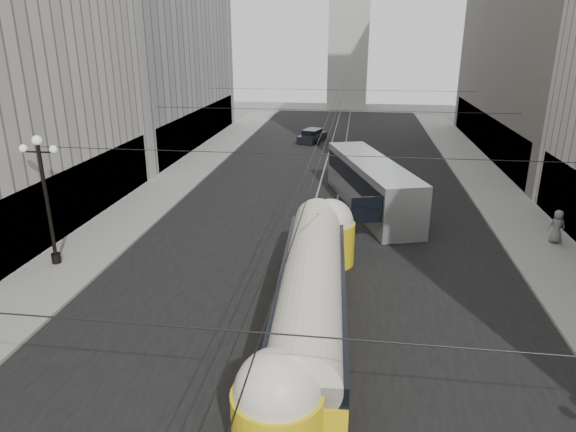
% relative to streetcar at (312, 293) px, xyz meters
% --- Properties ---
extents(road, '(20.00, 85.00, 0.02)m').
position_rel_streetcar_xyz_m(road, '(-0.50, 18.78, -1.65)').
color(road, black).
rests_on(road, ground).
extents(sidewalk_left, '(4.00, 72.00, 0.15)m').
position_rel_streetcar_xyz_m(sidewalk_left, '(-12.50, 22.28, -1.58)').
color(sidewalk_left, gray).
rests_on(sidewalk_left, ground).
extents(sidewalk_right, '(4.00, 72.00, 0.15)m').
position_rel_streetcar_xyz_m(sidewalk_right, '(11.50, 22.28, -1.58)').
color(sidewalk_right, gray).
rests_on(sidewalk_right, ground).
extents(rail_left, '(0.12, 85.00, 0.04)m').
position_rel_streetcar_xyz_m(rail_left, '(-1.25, 18.78, -1.65)').
color(rail_left, gray).
rests_on(rail_left, ground).
extents(rail_right, '(0.12, 85.00, 0.04)m').
position_rel_streetcar_xyz_m(rail_right, '(0.25, 18.78, -1.65)').
color(rail_right, gray).
rests_on(rail_right, ground).
extents(distant_tower, '(6.00, 6.00, 31.36)m').
position_rel_streetcar_xyz_m(distant_tower, '(-0.50, 66.28, 13.32)').
color(distant_tower, '#B2AFA8').
rests_on(distant_tower, ground).
extents(lamppost_left_mid, '(1.86, 0.44, 6.37)m').
position_rel_streetcar_xyz_m(lamppost_left_mid, '(-13.10, 4.28, 2.09)').
color(lamppost_left_mid, black).
rests_on(lamppost_left_mid, sidewalk_left).
extents(catenary, '(25.00, 72.00, 0.23)m').
position_rel_streetcar_xyz_m(catenary, '(-0.38, 17.77, 4.23)').
color(catenary, black).
rests_on(catenary, ground).
extents(streetcar, '(3.08, 15.47, 3.38)m').
position_rel_streetcar_xyz_m(streetcar, '(0.00, 0.00, 0.00)').
color(streetcar, yellow).
rests_on(streetcar, ground).
extents(city_bus, '(6.22, 13.09, 3.21)m').
position_rel_streetcar_xyz_m(city_bus, '(2.45, 15.45, 0.11)').
color(city_bus, '#B3B7B9').
rests_on(city_bus, ground).
extents(sedan_white_far, '(2.40, 4.72, 1.43)m').
position_rel_streetcar_xyz_m(sedan_white_far, '(1.15, 29.39, -1.00)').
color(sedan_white_far, silver).
rests_on(sedan_white_far, ground).
extents(sedan_dark_far, '(2.98, 4.64, 1.36)m').
position_rel_streetcar_xyz_m(sedan_dark_far, '(-3.36, 37.43, -1.03)').
color(sedan_dark_far, black).
rests_on(sedan_dark_far, ground).
extents(pedestrian_sidewalk_right, '(0.94, 0.62, 1.84)m').
position_rel_streetcar_xyz_m(pedestrian_sidewalk_right, '(12.37, 10.46, -0.58)').
color(pedestrian_sidewalk_right, slate).
rests_on(pedestrian_sidewalk_right, sidewalk_right).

